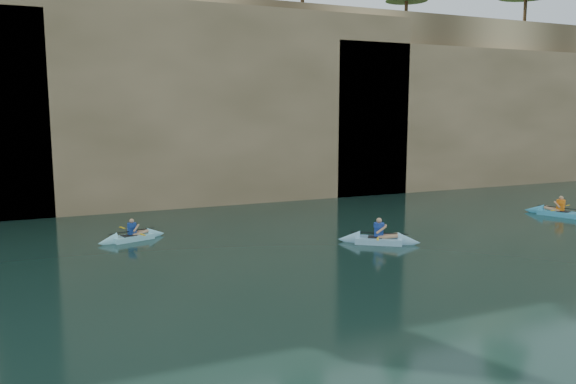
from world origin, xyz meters
name	(u,v)px	position (x,y,z in m)	size (l,w,h in m)	color
ground	(453,375)	(0.00, 0.00, 0.00)	(160.00, 160.00, 0.00)	black
cliff	(160,100)	(0.00, 30.00, 6.00)	(70.00, 16.00, 12.00)	tan
cliff_slab_center	(220,103)	(2.00, 22.60, 5.70)	(24.00, 2.40, 11.40)	tan
cliff_slab_east	(491,116)	(22.00, 22.60, 4.92)	(26.00, 2.40, 9.84)	tan
sea_cave_center	(115,182)	(-4.00, 21.95, 1.60)	(3.50, 1.00, 3.20)	black
sea_cave_east	(348,160)	(10.00, 21.95, 2.25)	(5.00, 1.00, 4.50)	black
kayaker_ltblue_near	(379,240)	(4.80, 10.26, 0.16)	(3.15, 2.52, 1.30)	#8AC1E6
kayaker_ltblue_mid	(132,237)	(-4.22, 14.81, 0.14)	(3.03, 2.15, 1.13)	#92E0F4
kayaker_blue_east	(560,213)	(16.47, 11.61, 0.16)	(2.37, 3.63, 1.28)	#42ADE0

